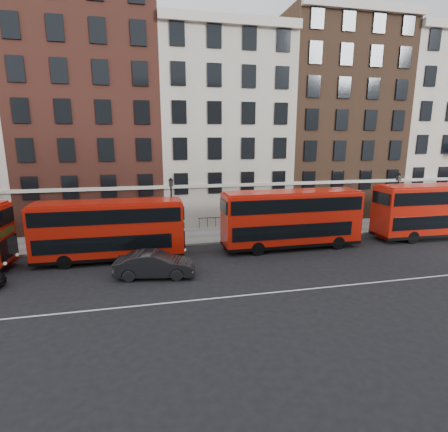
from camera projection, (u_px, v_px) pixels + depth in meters
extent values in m
plane|color=black|center=(280.00, 277.00, 21.99)|extent=(120.00, 120.00, 0.00)
cube|color=gray|center=(237.00, 233.00, 31.97)|extent=(80.00, 5.00, 0.15)
cube|color=gray|center=(245.00, 241.00, 29.59)|extent=(80.00, 0.30, 0.16)
cube|color=white|center=(292.00, 291.00, 20.08)|extent=(70.00, 0.12, 0.01)
cube|color=brown|center=(92.00, 113.00, 34.03)|extent=(12.80, 10.00, 22.00)
cube|color=#AEA999|center=(220.00, 129.00, 37.06)|extent=(12.80, 10.00, 19.00)
cube|color=beige|center=(233.00, 19.00, 30.07)|extent=(12.80, 0.50, 0.80)
cube|color=brown|center=(331.00, 121.00, 39.55)|extent=(12.80, 10.00, 21.00)
cube|color=beige|center=(367.00, 5.00, 32.34)|extent=(12.80, 0.50, 0.80)
cube|color=#AEA496|center=(426.00, 126.00, 42.37)|extent=(12.80, 10.00, 20.00)
cube|color=black|center=(9.00, 247.00, 22.90)|extent=(0.29, 2.24, 1.33)
cube|color=black|center=(7.00, 231.00, 22.66)|extent=(0.26, 1.94, 0.43)
cube|color=#BA1709|center=(110.00, 230.00, 24.56)|extent=(10.23, 2.59, 3.83)
cube|color=black|center=(112.00, 254.00, 24.95)|extent=(10.23, 2.63, 0.23)
cube|color=black|center=(106.00, 239.00, 24.65)|extent=(9.07, 2.65, 1.02)
cube|color=black|center=(109.00, 214.00, 24.30)|extent=(9.85, 2.67, 0.97)
cube|color=#BA1709|center=(108.00, 203.00, 24.13)|extent=(9.94, 2.40, 0.17)
cube|color=black|center=(183.00, 236.00, 25.73)|extent=(0.11, 2.14, 1.26)
cube|color=black|center=(183.00, 223.00, 25.50)|extent=(0.11, 1.85, 0.41)
cylinder|color=black|center=(159.00, 256.00, 24.55)|extent=(0.98, 0.29, 0.97)
cylinder|color=black|center=(158.00, 247.00, 26.63)|extent=(0.98, 0.29, 0.97)
cylinder|color=black|center=(65.00, 262.00, 23.34)|extent=(0.98, 0.29, 0.97)
cylinder|color=black|center=(72.00, 252.00, 25.42)|extent=(0.98, 0.29, 0.97)
cube|color=#BA1709|center=(291.00, 218.00, 27.42)|extent=(10.89, 2.65, 4.09)
cube|color=black|center=(290.00, 242.00, 27.84)|extent=(10.89, 2.69, 0.25)
cube|color=black|center=(287.00, 227.00, 27.50)|extent=(9.65, 2.73, 1.09)
cube|color=black|center=(292.00, 203.00, 27.14)|extent=(10.48, 2.73, 1.04)
cube|color=#BA1709|center=(292.00, 192.00, 26.96)|extent=(10.58, 2.44, 0.19)
cube|color=black|center=(353.00, 225.00, 28.78)|extent=(0.10, 2.28, 1.35)
cube|color=black|center=(354.00, 211.00, 28.54)|extent=(0.09, 1.97, 0.44)
cylinder|color=black|center=(338.00, 243.00, 27.49)|extent=(1.04, 0.30, 1.04)
cylinder|color=black|center=(323.00, 235.00, 29.70)|extent=(1.04, 0.30, 1.04)
cylinder|color=black|center=(258.00, 249.00, 26.05)|extent=(1.04, 0.30, 1.04)
cylinder|color=black|center=(249.00, 240.00, 28.26)|extent=(1.04, 0.30, 1.04)
cube|color=#BA1709|center=(438.00, 210.00, 30.28)|extent=(11.22, 2.94, 4.20)
cube|color=black|center=(435.00, 232.00, 30.71)|extent=(11.23, 2.98, 0.26)
cube|color=black|center=(433.00, 218.00, 30.38)|extent=(9.95, 2.99, 1.12)
cube|color=black|center=(440.00, 195.00, 30.00)|extent=(10.80, 3.01, 1.06)
cube|color=#BA1709|center=(441.00, 185.00, 29.81)|extent=(10.90, 2.72, 0.19)
cylinder|color=black|center=(413.00, 237.00, 28.97)|extent=(1.07, 0.32, 1.06)
cylinder|color=black|center=(394.00, 230.00, 31.25)|extent=(1.07, 0.32, 1.06)
imported|color=#232426|center=(155.00, 265.00, 21.92)|extent=(5.17, 2.51, 1.63)
cylinder|color=black|center=(172.00, 214.00, 28.92)|extent=(0.14, 0.14, 4.60)
cylinder|color=black|center=(173.00, 237.00, 29.35)|extent=(0.32, 0.32, 0.60)
cube|color=#262626|center=(171.00, 183.00, 28.36)|extent=(0.32, 0.32, 0.55)
cone|color=black|center=(171.00, 179.00, 28.29)|extent=(0.44, 0.44, 0.25)
cylinder|color=black|center=(396.00, 205.00, 32.74)|extent=(0.14, 0.14, 4.60)
cylinder|color=black|center=(394.00, 226.00, 33.17)|extent=(0.32, 0.32, 0.60)
cube|color=#262626|center=(399.00, 178.00, 32.18)|extent=(0.32, 0.32, 0.55)
cone|color=black|center=(399.00, 174.00, 32.10)|extent=(0.44, 0.44, 0.25)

